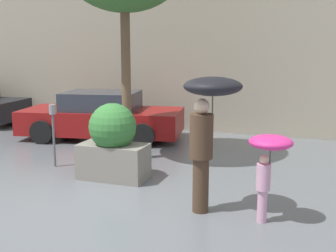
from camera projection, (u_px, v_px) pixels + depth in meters
ground_plane at (92, 203)px, 6.92m from camera, size 40.00×40.00×0.00m
building_facade at (199, 30)px, 12.38m from camera, size 18.00×0.30×6.00m
planter_box at (113, 142)px, 8.07m from camera, size 1.32×0.91×1.48m
person_adult at (208, 114)px, 6.28m from camera, size 0.88×0.88×2.09m
person_child at (269, 154)px, 5.99m from camera, size 0.63×0.63×1.29m
parked_car_near at (102, 117)px, 11.71m from camera, size 4.65×2.58×1.31m
parking_meter at (53, 123)px, 8.85m from camera, size 0.14×0.14×1.34m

